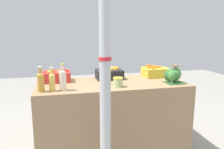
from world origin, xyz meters
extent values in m
plane|color=gray|center=(0.00, 0.00, 0.00)|extent=(10.00, 10.00, 0.00)
cube|color=#937551|center=(0.00, 0.00, 0.43)|extent=(1.77, 0.78, 0.86)
cylinder|color=#B7BABF|center=(-0.23, -0.68, 1.12)|extent=(0.10, 0.10, 2.24)
cylinder|color=red|center=(-0.23, -0.68, 1.23)|extent=(0.11, 0.11, 0.03)
cube|color=red|center=(-0.65, 0.23, 0.92)|extent=(0.33, 0.27, 0.12)
sphere|color=#BC562D|center=(-0.62, 0.16, 0.96)|extent=(0.07, 0.07, 0.07)
sphere|color=red|center=(-0.56, 0.25, 0.97)|extent=(0.08, 0.08, 0.08)
sphere|color=#BC562D|center=(-0.69, 0.25, 0.97)|extent=(0.08, 0.08, 0.08)
sphere|color=red|center=(-0.77, 0.31, 0.96)|extent=(0.07, 0.07, 0.07)
sphere|color=red|center=(-0.65, 0.20, 0.96)|extent=(0.06, 0.06, 0.06)
sphere|color=red|center=(-0.76, 0.23, 0.97)|extent=(0.08, 0.08, 0.08)
sphere|color=red|center=(-0.52, 0.24, 0.97)|extent=(0.06, 0.06, 0.06)
sphere|color=red|center=(-0.60, 0.28, 0.97)|extent=(0.07, 0.07, 0.07)
sphere|color=red|center=(-0.63, 0.21, 0.96)|extent=(0.06, 0.06, 0.06)
sphere|color=#9EBC42|center=(-0.62, 0.25, 0.96)|extent=(0.07, 0.07, 0.07)
sphere|color=#BC562D|center=(-0.76, 0.26, 0.97)|extent=(0.07, 0.07, 0.07)
sphere|color=#9EBC42|center=(-0.75, 0.22, 0.96)|extent=(0.08, 0.08, 0.08)
cube|color=black|center=(0.02, 0.23, 0.92)|extent=(0.33, 0.27, 0.12)
sphere|color=orange|center=(-0.07, 0.23, 0.97)|extent=(0.08, 0.08, 0.08)
sphere|color=orange|center=(0.07, 0.28, 0.97)|extent=(0.08, 0.08, 0.08)
sphere|color=orange|center=(-0.01, 0.31, 0.97)|extent=(0.07, 0.07, 0.07)
sphere|color=orange|center=(0.00, 0.14, 0.96)|extent=(0.07, 0.07, 0.07)
sphere|color=orange|center=(0.12, 0.27, 0.97)|extent=(0.08, 0.08, 0.08)
sphere|color=orange|center=(0.10, 0.23, 0.97)|extent=(0.07, 0.07, 0.07)
sphere|color=orange|center=(0.13, 0.31, 0.96)|extent=(0.07, 0.07, 0.07)
cube|color=gold|center=(0.67, 0.23, 0.92)|extent=(0.33, 0.27, 0.12)
cone|color=orange|center=(0.71, 0.23, 0.99)|extent=(0.15, 0.05, 0.03)
cone|color=orange|center=(0.61, 0.22, 0.99)|extent=(0.15, 0.06, 0.03)
cone|color=orange|center=(0.70, 0.33, 0.99)|extent=(0.15, 0.07, 0.03)
cone|color=orange|center=(0.70, 0.19, 1.00)|extent=(0.17, 0.04, 0.02)
cone|color=orange|center=(0.63, 0.13, 0.99)|extent=(0.13, 0.05, 0.03)
cone|color=orange|center=(0.71, 0.26, 0.98)|extent=(0.16, 0.03, 0.02)
cone|color=orange|center=(0.75, 0.24, 0.99)|extent=(0.15, 0.05, 0.03)
cone|color=orange|center=(0.62, 0.30, 1.00)|extent=(0.13, 0.04, 0.03)
cube|color=#2D602D|center=(0.72, -0.20, 0.86)|extent=(0.22, 0.18, 0.01)
ellipsoid|color=#387033|center=(0.69, -0.15, 0.96)|extent=(0.12, 0.12, 0.14)
cylinder|color=#B2C693|center=(0.69, -0.15, 0.88)|extent=(0.03, 0.03, 0.02)
ellipsoid|color=#427F3D|center=(0.75, -0.18, 0.96)|extent=(0.12, 0.12, 0.15)
cylinder|color=#B2C693|center=(0.75, -0.18, 0.88)|extent=(0.03, 0.03, 0.02)
ellipsoid|color=#2D602D|center=(0.66, -0.16, 0.94)|extent=(0.12, 0.12, 0.13)
cylinder|color=#B2C693|center=(0.66, -0.16, 0.88)|extent=(0.03, 0.03, 0.02)
ellipsoid|color=#427F3D|center=(0.73, -0.16, 0.94)|extent=(0.14, 0.14, 0.13)
cylinder|color=#B2C693|center=(0.73, -0.16, 0.88)|extent=(0.03, 0.03, 0.02)
ellipsoid|color=#427F3D|center=(0.68, -0.21, 0.95)|extent=(0.10, 0.10, 0.13)
cylinder|color=#B2C693|center=(0.68, -0.21, 0.88)|extent=(0.03, 0.03, 0.02)
cylinder|color=gold|center=(-0.80, -0.24, 0.94)|extent=(0.07, 0.07, 0.18)
cone|color=gold|center=(-0.80, -0.24, 1.05)|extent=(0.07, 0.07, 0.02)
cylinder|color=gold|center=(-0.80, -0.24, 1.08)|extent=(0.03, 0.03, 0.05)
cylinder|color=silver|center=(-0.80, -0.24, 1.11)|extent=(0.04, 0.04, 0.01)
cylinder|color=gold|center=(-0.69, -0.24, 0.94)|extent=(0.06, 0.06, 0.17)
cone|color=gold|center=(-0.69, -0.24, 1.04)|extent=(0.06, 0.06, 0.02)
cylinder|color=gold|center=(-0.69, -0.24, 1.07)|extent=(0.03, 0.03, 0.04)
cylinder|color=silver|center=(-0.69, -0.24, 1.10)|extent=(0.03, 0.03, 0.01)
cylinder|color=beige|center=(-0.58, -0.24, 0.95)|extent=(0.07, 0.07, 0.20)
cone|color=beige|center=(-0.58, -0.24, 1.06)|extent=(0.07, 0.07, 0.02)
cylinder|color=beige|center=(-0.58, -0.24, 1.10)|extent=(0.03, 0.03, 0.05)
cylinder|color=gold|center=(-0.58, -0.24, 1.13)|extent=(0.04, 0.04, 0.01)
cylinder|color=#B2C684|center=(0.02, -0.22, 0.90)|extent=(0.11, 0.11, 0.09)
cylinder|color=gold|center=(0.02, -0.22, 0.96)|extent=(0.11, 0.11, 0.01)
cube|color=#4C3D2D|center=(0.72, -0.20, 1.04)|extent=(0.02, 0.02, 0.01)
ellipsoid|color=#7A664C|center=(0.72, -0.20, 1.06)|extent=(0.08, 0.07, 0.04)
sphere|color=#897556|center=(0.69, -0.18, 1.08)|extent=(0.03, 0.03, 0.03)
cone|color=#4C3D28|center=(0.68, -0.17, 1.08)|extent=(0.02, 0.01, 0.01)
cube|color=#7A664C|center=(0.77, -0.23, 1.07)|extent=(0.04, 0.04, 0.01)
camera|label=1|loc=(-0.60, -2.50, 1.45)|focal=35.00mm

